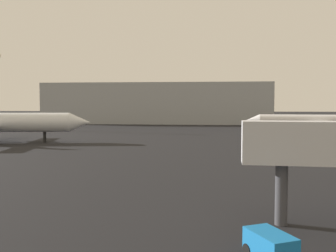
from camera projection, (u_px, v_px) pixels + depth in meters
The scene contains 3 objects.
airplane_distant at pixel (313, 121), 83.15m from camera, with size 27.75×22.91×8.76m.
baggage_cart at pixel (270, 245), 16.72m from camera, with size 2.24×2.73×1.30m.
terminal_building at pixel (158, 103), 132.95m from camera, with size 74.75×22.44×13.42m, color #999EA3.
Camera 1 is at (4.29, -8.37, 6.92)m, focal length 41.31 mm.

